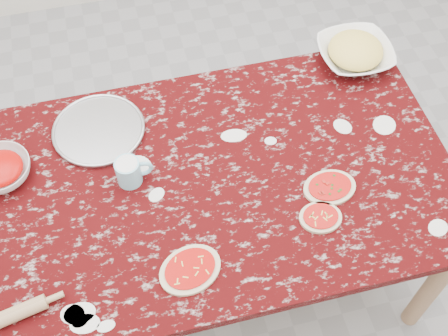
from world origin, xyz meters
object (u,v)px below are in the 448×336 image
Objects in this scene: cheese_bowl at (355,54)px; flour_mug at (130,171)px; pizza_tray at (99,130)px; rolling_pin at (8,317)px; worktable at (224,189)px; sauce_bowl at (1,171)px.

flour_mug reaches higher than cheese_bowl.
rolling_pin reaches higher than pizza_tray.
worktable is at bearing -11.32° from flour_mug.
pizza_tray is at bearing 18.80° from sauce_bowl.
pizza_tray is 1.57× the size of sauce_bowl.
cheese_bowl is 1.26× the size of rolling_pin.
cheese_bowl reaches higher than pizza_tray.
worktable is 7.62× the size of sauce_bowl.
cheese_bowl is at bearing 20.47° from flour_mug.
cheese_bowl is (1.38, 0.23, 0.00)m from sauce_bowl.
cheese_bowl is at bearing 33.17° from worktable.
pizza_tray is 1.43× the size of rolling_pin.
pizza_tray is 0.26m from flour_mug.
rolling_pin is at bearing -151.06° from cheese_bowl.
cheese_bowl reaches higher than sauce_bowl.
cheese_bowl is (0.64, 0.42, 0.12)m from worktable.
cheese_bowl is 1.57m from rolling_pin.
pizza_tray is (-0.40, 0.30, 0.09)m from worktable.
pizza_tray is 0.36m from sauce_bowl.
sauce_bowl is 1.65× the size of flour_mug.
worktable is 0.77m from sauce_bowl.
pizza_tray is at bearing 62.20° from rolling_pin.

